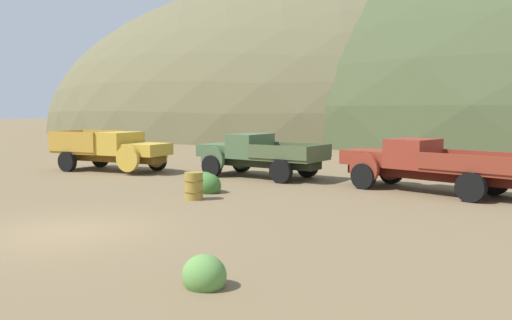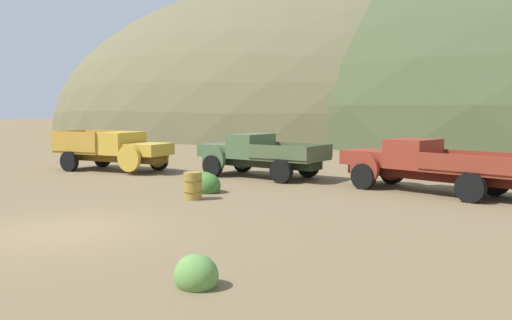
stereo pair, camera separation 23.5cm
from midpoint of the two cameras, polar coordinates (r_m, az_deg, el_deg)
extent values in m
plane|color=brown|center=(13.69, -19.87, -7.27)|extent=(300.00, 300.00, 0.00)
ellipsoid|color=brown|center=(72.35, 8.58, 3.07)|extent=(84.69, 62.98, 40.47)
cube|color=brown|center=(26.21, -14.96, 0.29)|extent=(5.65, 1.44, 0.36)
cube|color=gold|center=(24.87, -11.41, 1.15)|extent=(1.90, 1.93, 0.55)
cube|color=#B7B2A8|center=(24.38, -9.88, 1.03)|extent=(0.18, 1.24, 0.44)
cylinder|color=gold|center=(24.22, -13.38, 0.15)|extent=(1.21, 0.27, 1.20)
cylinder|color=gold|center=(25.89, -10.37, 0.55)|extent=(1.21, 0.27, 1.20)
cube|color=gold|center=(25.81, -14.11, 1.80)|extent=(1.45, 2.16, 1.05)
cube|color=black|center=(25.43, -13.12, 2.25)|extent=(0.19, 1.75, 0.59)
cube|color=#B5882D|center=(27.22, -17.39, 0.92)|extent=(2.98, 2.37, 0.12)
cube|color=#B5882D|center=(26.42, -19.04, 1.90)|extent=(2.82, 0.32, 0.95)
cube|color=#B5882D|center=(27.98, -15.90, 2.17)|extent=(2.82, 0.32, 0.95)
cube|color=#B5882D|center=(28.14, -19.42, 2.09)|extent=(0.27, 2.16, 0.95)
cylinder|color=black|center=(25.96, -10.28, -0.06)|extent=(0.98, 0.35, 0.96)
cylinder|color=black|center=(26.63, -19.40, -0.15)|extent=(0.98, 0.35, 0.96)
cylinder|color=black|center=(28.24, -16.14, 0.25)|extent=(0.98, 0.35, 0.96)
cube|color=#232B1B|center=(22.93, 0.83, -0.24)|extent=(5.57, 1.38, 0.36)
cube|color=#47603D|center=(24.07, -3.20, 1.11)|extent=(1.86, 1.91, 0.55)
cube|color=#B7B2A8|center=(24.58, -4.69, 1.12)|extent=(0.16, 1.24, 0.44)
cylinder|color=#47603D|center=(24.81, -1.26, 0.42)|extent=(1.21, 0.26, 1.20)
cylinder|color=#47603D|center=(23.12, -4.35, 0.04)|extent=(1.21, 0.26, 1.20)
cube|color=#47603D|center=(23.16, -0.24, 1.57)|extent=(1.41, 2.15, 1.05)
cube|color=black|center=(23.48, -1.40, 2.13)|extent=(0.17, 1.75, 0.59)
cube|color=#495735|center=(22.10, 4.08, 0.16)|extent=(2.92, 2.34, 0.12)
cube|color=#495735|center=(23.01, 5.45, 1.19)|extent=(2.79, 0.29, 0.55)
cube|color=#495735|center=(21.16, 2.61, 0.84)|extent=(2.79, 0.29, 0.55)
cube|color=#495735|center=(21.43, 7.17, 0.86)|extent=(0.24, 2.16, 0.55)
cylinder|color=black|center=(24.88, -1.18, -0.21)|extent=(0.98, 0.34, 0.96)
cylinder|color=black|center=(23.11, -4.44, -0.66)|extent=(0.98, 0.34, 0.96)
cylinder|color=black|center=(23.00, 6.00, -0.70)|extent=(0.98, 0.34, 0.96)
cylinder|color=black|center=(21.07, 3.07, -1.25)|extent=(0.98, 0.34, 0.96)
cube|color=#42140D|center=(19.72, 18.51, -1.46)|extent=(6.27, 2.44, 0.36)
cube|color=maroon|center=(20.80, 12.89, 0.30)|extent=(2.31, 2.05, 0.55)
cube|color=#B7B2A8|center=(21.31, 10.80, 0.38)|extent=(0.35, 1.09, 0.44)
cylinder|color=maroon|center=(21.51, 14.82, -0.53)|extent=(1.21, 0.47, 1.20)
cylinder|color=maroon|center=(19.89, 12.03, -0.94)|extent=(1.21, 0.47, 1.20)
cube|color=maroon|center=(19.92, 17.05, 0.69)|extent=(1.86, 2.15, 1.05)
cube|color=black|center=(20.22, 15.45, 1.40)|extent=(0.44, 1.53, 0.59)
cube|color=maroon|center=(18.99, 23.13, -1.14)|extent=(3.54, 2.66, 0.12)
cube|color=maroon|center=(19.86, 24.22, 0.06)|extent=(3.08, 0.89, 0.55)
cube|color=maroon|center=(18.07, 22.02, -0.34)|extent=(3.08, 0.89, 0.55)
cylinder|color=black|center=(21.58, 14.87, -1.26)|extent=(1.00, 0.51, 0.96)
cylinder|color=black|center=(19.89, 11.94, -1.76)|extent=(1.00, 0.51, 0.96)
cylinder|color=black|center=(19.88, 24.88, -2.15)|extent=(1.00, 0.51, 0.96)
cylinder|color=black|center=(18.02, 22.65, -2.80)|extent=(1.00, 0.51, 0.96)
cylinder|color=olive|center=(17.37, -6.50, -2.80)|extent=(0.60, 0.60, 0.90)
torus|color=brown|center=(17.34, -6.51, -2.21)|extent=(0.64, 0.64, 0.03)
torus|color=brown|center=(17.39, -6.49, -3.39)|extent=(0.64, 0.64, 0.03)
ellipsoid|color=#5B8E42|center=(9.06, -5.80, -12.51)|extent=(0.55, 0.49, 0.53)
ellipsoid|color=#5B8E42|center=(8.98, -5.75, -12.37)|extent=(0.77, 0.70, 0.71)
ellipsoid|color=#3D702D|center=(19.00, -5.60, -2.90)|extent=(0.78, 0.70, 0.67)
ellipsoid|color=#3D702D|center=(18.76, -4.95, -2.80)|extent=(0.98, 0.88, 0.90)
ellipsoid|color=#3D702D|center=(19.00, -5.33, -2.67)|extent=(1.00, 0.90, 0.94)
camera|label=1|loc=(0.12, -89.66, 0.03)|focal=36.78mm
camera|label=2|loc=(0.12, 90.34, -0.03)|focal=36.78mm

